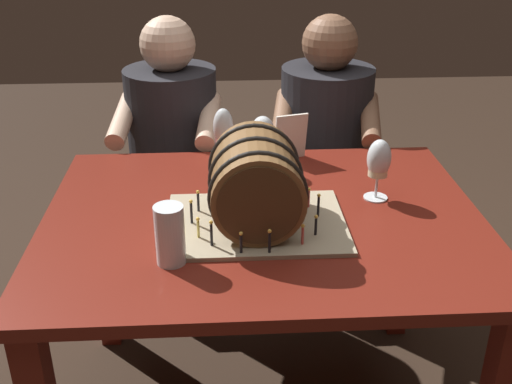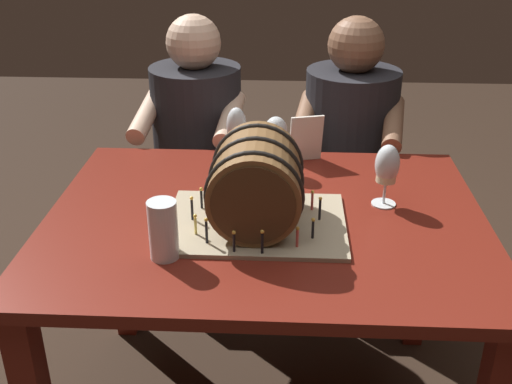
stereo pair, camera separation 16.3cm
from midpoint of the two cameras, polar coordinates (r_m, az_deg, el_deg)
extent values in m
cube|color=maroon|center=(1.74, -2.02, -2.69)|extent=(1.22, 0.94, 0.03)
cube|color=maroon|center=(2.34, -15.86, -6.17)|extent=(0.07, 0.07, 0.71)
cube|color=maroon|center=(2.35, 11.46, -5.44)|extent=(0.07, 0.07, 0.71)
cube|color=tan|center=(1.67, -2.79, -2.96)|extent=(0.48, 0.36, 0.01)
cylinder|color=brown|center=(1.62, -2.89, 0.90)|extent=(0.24, 0.28, 0.24)
cylinder|color=#46301B|center=(1.49, -2.81, -1.42)|extent=(0.21, 0.00, 0.21)
cylinder|color=#46301B|center=(1.75, -2.95, 2.87)|extent=(0.21, 0.00, 0.21)
torus|color=black|center=(1.53, -2.84, -0.61)|extent=(0.25, 0.01, 0.25)
torus|color=black|center=(1.62, -2.89, 0.90)|extent=(0.25, 0.01, 0.25)
torus|color=black|center=(1.70, -2.93, 2.25)|extent=(0.25, 0.01, 0.25)
cylinder|color=black|center=(1.68, 3.01, -1.44)|extent=(0.01, 0.01, 0.06)
sphere|color=#F9C64C|center=(1.67, 3.04, -0.38)|extent=(0.01, 0.01, 0.01)
cylinder|color=#D64C47|center=(1.73, 2.19, -0.71)|extent=(0.01, 0.01, 0.05)
sphere|color=#F9C64C|center=(1.72, 2.21, 0.20)|extent=(0.01, 0.01, 0.01)
cylinder|color=silver|center=(1.78, 0.30, 0.18)|extent=(0.01, 0.01, 0.06)
sphere|color=#F9C64C|center=(1.76, 0.30, 1.19)|extent=(0.01, 0.01, 0.01)
cylinder|color=black|center=(1.80, -1.44, 0.34)|extent=(0.01, 0.01, 0.05)
sphere|color=#F9C64C|center=(1.79, -1.45, 1.20)|extent=(0.01, 0.01, 0.01)
cylinder|color=#D64C47|center=(1.80, -3.56, 0.41)|extent=(0.01, 0.01, 0.05)
sphere|color=#F9C64C|center=(1.79, -3.59, 1.35)|extent=(0.01, 0.01, 0.01)
cylinder|color=#EAD666|center=(1.78, -5.88, 0.06)|extent=(0.01, 0.01, 0.06)
sphere|color=#F9C64C|center=(1.77, -5.93, 1.04)|extent=(0.01, 0.01, 0.01)
cylinder|color=black|center=(1.73, -8.03, -1.02)|extent=(0.01, 0.01, 0.05)
sphere|color=#F9C64C|center=(1.71, -8.10, -0.05)|extent=(0.01, 0.01, 0.01)
cylinder|color=black|center=(1.67, -8.76, -2.01)|extent=(0.01, 0.01, 0.06)
sphere|color=#F9C64C|center=(1.65, -8.84, -0.93)|extent=(0.01, 0.01, 0.01)
cylinder|color=#EAD666|center=(1.60, -8.26, -3.49)|extent=(0.01, 0.01, 0.05)
sphere|color=#F9C64C|center=(1.59, -8.32, -2.56)|extent=(0.01, 0.01, 0.01)
cylinder|color=black|center=(1.56, -7.12, -4.02)|extent=(0.01, 0.01, 0.06)
sphere|color=#F9C64C|center=(1.54, -7.20, -2.86)|extent=(0.01, 0.01, 0.01)
cylinder|color=black|center=(1.52, -4.46, -4.89)|extent=(0.01, 0.01, 0.05)
sphere|color=#F9C64C|center=(1.51, -4.50, -3.91)|extent=(0.01, 0.01, 0.01)
cylinder|color=black|center=(1.52, -1.74, -4.79)|extent=(0.01, 0.01, 0.05)
sphere|color=#F9C64C|center=(1.50, -1.75, -3.70)|extent=(0.01, 0.01, 0.01)
cylinder|color=#D64C47|center=(1.55, 1.31, -4.15)|extent=(0.01, 0.01, 0.05)
sphere|color=#F9C64C|center=(1.54, 1.32, -3.21)|extent=(0.01, 0.01, 0.01)
cylinder|color=black|center=(1.60, 2.62, -3.29)|extent=(0.01, 0.01, 0.05)
sphere|color=#F9C64C|center=(1.58, 2.64, -2.35)|extent=(0.01, 0.01, 0.01)
cylinder|color=white|center=(2.01, -5.27, 2.03)|extent=(0.06, 0.06, 0.00)
cylinder|color=white|center=(1.99, -5.32, 3.21)|extent=(0.01, 0.01, 0.09)
ellipsoid|color=white|center=(1.96, -5.44, 5.96)|extent=(0.06, 0.06, 0.12)
cylinder|color=pink|center=(1.97, -5.39, 4.87)|extent=(0.05, 0.05, 0.03)
cylinder|color=white|center=(1.84, 8.46, -0.56)|extent=(0.07, 0.07, 0.00)
cylinder|color=white|center=(1.82, 8.53, 0.41)|extent=(0.01, 0.01, 0.07)
ellipsoid|color=white|center=(1.79, 8.72, 3.01)|extent=(0.07, 0.07, 0.11)
cylinder|color=beige|center=(1.80, 8.65, 2.10)|extent=(0.06, 0.06, 0.04)
cylinder|color=white|center=(2.01, -1.73, 2.09)|extent=(0.07, 0.07, 0.00)
cylinder|color=white|center=(1.99, -1.74, 3.24)|extent=(0.01, 0.01, 0.08)
ellipsoid|color=white|center=(1.96, -1.78, 5.63)|extent=(0.07, 0.07, 0.09)
cylinder|color=white|center=(1.50, -11.02, -3.98)|extent=(0.07, 0.07, 0.15)
cylinder|color=#C6842D|center=(1.51, -10.97, -4.50)|extent=(0.07, 0.07, 0.12)
cylinder|color=white|center=(1.48, -11.19, -2.29)|extent=(0.07, 0.07, 0.01)
cube|color=silver|center=(2.06, 0.94, 5.06)|extent=(0.11, 0.06, 0.16)
cube|color=black|center=(2.67, -8.78, -4.38)|extent=(0.34, 0.32, 0.45)
cylinder|color=#232328|center=(2.47, -9.53, 5.30)|extent=(0.38, 0.38, 0.51)
sphere|color=beige|center=(2.37, -10.16, 13.22)|extent=(0.21, 0.21, 0.21)
cylinder|color=beige|center=(2.28, -6.44, 6.54)|extent=(0.10, 0.31, 0.14)
cylinder|color=beige|center=(2.35, -14.13, 6.47)|extent=(0.10, 0.31, 0.14)
cube|color=black|center=(2.68, 4.17, -4.04)|extent=(0.34, 0.32, 0.45)
cylinder|color=#232328|center=(2.48, 4.52, 5.60)|extent=(0.41, 0.41, 0.51)
sphere|color=brown|center=(2.38, 4.82, 13.49)|extent=(0.21, 0.21, 0.21)
cylinder|color=brown|center=(2.32, 8.49, 6.62)|extent=(0.12, 0.32, 0.14)
cylinder|color=brown|center=(2.32, 0.49, 6.98)|extent=(0.12, 0.32, 0.14)
camera|label=1|loc=(0.08, -92.86, -1.40)|focal=43.48mm
camera|label=2|loc=(0.08, 87.14, 1.40)|focal=43.48mm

